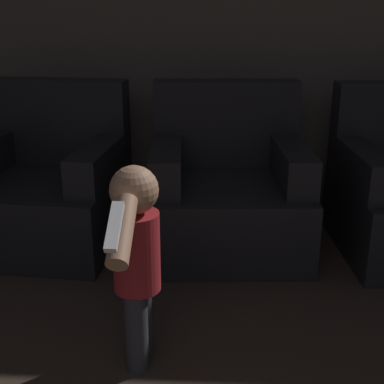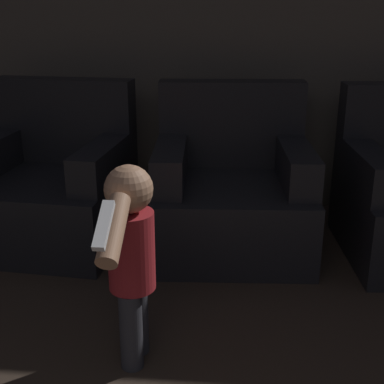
# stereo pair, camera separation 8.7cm
# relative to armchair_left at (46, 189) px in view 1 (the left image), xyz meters

# --- Properties ---
(wall_back) EXTENTS (8.40, 0.05, 2.60)m
(wall_back) POSITION_rel_armchair_left_xyz_m (0.84, 0.69, 0.99)
(wall_back) COLOR #51493F
(wall_back) RESTS_ON ground_plane
(armchair_left) EXTENTS (0.89, 0.88, 0.88)m
(armchair_left) POSITION_rel_armchair_left_xyz_m (0.00, 0.00, 0.00)
(armchair_left) COLOR black
(armchair_left) RESTS_ON ground_plane
(armchair_middle) EXTENTS (0.88, 0.87, 0.88)m
(armchair_middle) POSITION_rel_armchair_left_xyz_m (1.03, 0.00, 0.00)
(armchair_middle) COLOR black
(armchair_middle) RESTS_ON ground_plane
(person_toddler) EXTENTS (0.17, 0.54, 0.78)m
(person_toddler) POSITION_rel_armchair_left_xyz_m (0.69, -1.10, 0.16)
(person_toddler) COLOR #28282D
(person_toddler) RESTS_ON ground_plane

